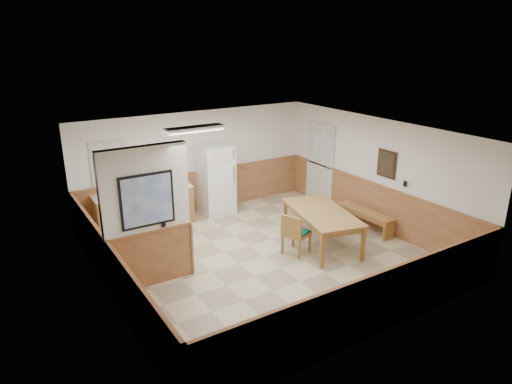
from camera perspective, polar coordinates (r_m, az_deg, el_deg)
ground at (r=9.20m, az=0.99°, el=-8.04°), size 6.00×6.00×0.00m
ceiling at (r=8.37m, az=1.09°, el=7.39°), size 6.00×6.00×0.02m
back_wall at (r=11.22m, az=-7.39°, el=3.69°), size 6.00×0.02×2.50m
right_wall at (r=10.57m, az=14.79°, el=2.25°), size 0.02×6.00×2.50m
left_wall at (r=7.60m, az=-18.32°, el=-4.73°), size 0.02×6.00×2.50m
wainscot_back at (r=11.42m, az=-7.19°, el=0.03°), size 6.00×0.04×1.00m
wainscot_right at (r=10.79m, az=14.39°, el=-1.58°), size 0.04×6.00×1.00m
wainscot_left at (r=7.93m, az=-17.61°, el=-9.68°), size 0.04×6.00×1.00m
partition_wall at (r=7.96m, az=-13.46°, el=-3.31°), size 1.50×0.20×2.50m
kitchen_counter at (r=10.75m, az=-12.32°, el=-1.72°), size 2.20×0.61×1.00m
exterior_door at (r=11.92m, az=8.00°, el=3.58°), size 0.07×1.02×2.15m
kitchen_window at (r=10.45m, az=-17.89°, el=3.48°), size 0.80×0.04×1.00m
wall_painting at (r=10.28m, az=16.00°, el=3.40°), size 0.04×0.50×0.60m
fluorescent_fixture at (r=9.12m, az=-7.71°, el=7.84°), size 1.20×0.30×0.09m
refrigerator at (r=11.14m, az=-5.03°, el=1.56°), size 0.76×0.72×1.72m
dining_table at (r=9.54m, az=8.24°, el=-2.88°), size 1.44×2.17×0.75m
dining_bench at (r=10.59m, az=13.50°, el=-2.83°), size 0.36×1.48×0.45m
dining_chair at (r=9.10m, az=4.79°, el=-4.97°), size 0.75×0.63×0.85m
fire_extinguisher at (r=10.77m, az=-9.11°, el=2.15°), size 0.12×0.12×0.47m
soap_bottle at (r=10.28m, az=-17.66°, el=0.07°), size 0.07×0.07×0.21m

